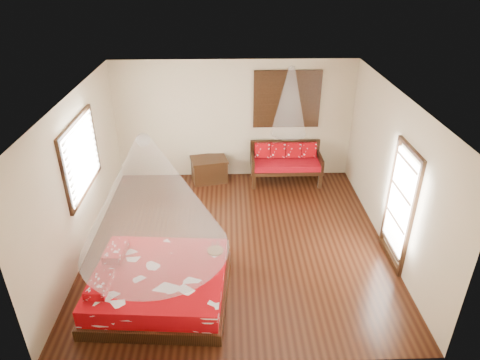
{
  "coord_description": "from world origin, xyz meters",
  "views": [
    {
      "loc": [
        -0.13,
        -6.63,
        4.86
      ],
      "look_at": [
        0.06,
        0.28,
        1.15
      ],
      "focal_mm": 32.0,
      "sensor_mm": 36.0,
      "label": 1
    }
  ],
  "objects": [
    {
      "name": "room",
      "position": [
        0.0,
        0.0,
        1.4
      ],
      "size": [
        5.54,
        5.54,
        2.84
      ],
      "color": "black",
      "rests_on": "ground"
    },
    {
      "name": "bed",
      "position": [
        -1.27,
        -1.46,
        0.25
      ],
      "size": [
        2.22,
        2.03,
        0.64
      ],
      "rotation": [
        0.0,
        0.0,
        -0.07
      ],
      "color": "black",
      "rests_on": "floor"
    },
    {
      "name": "daybed",
      "position": [
        1.19,
        2.38,
        0.52
      ],
      "size": [
        1.65,
        0.73,
        0.94
      ],
      "color": "black",
      "rests_on": "floor"
    },
    {
      "name": "storage_chest",
      "position": [
        -0.61,
        2.45,
        0.29
      ],
      "size": [
        0.94,
        0.77,
        0.57
      ],
      "rotation": [
        0.0,
        0.0,
        0.22
      ],
      "color": "black",
      "rests_on": "floor"
    },
    {
      "name": "shutter_panel",
      "position": [
        1.19,
        2.72,
        1.9
      ],
      "size": [
        1.52,
        0.06,
        1.32
      ],
      "color": "black",
      "rests_on": "wall_back"
    },
    {
      "name": "window_left",
      "position": [
        -2.71,
        0.2,
        1.7
      ],
      "size": [
        0.1,
        1.74,
        1.34
      ],
      "color": "black",
      "rests_on": "wall_left"
    },
    {
      "name": "glazed_door",
      "position": [
        2.72,
        -0.6,
        1.07
      ],
      "size": [
        0.08,
        1.02,
        2.16
      ],
      "color": "black",
      "rests_on": "floor"
    },
    {
      "name": "wine_tray",
      "position": [
        -0.38,
        -0.98,
        0.56
      ],
      "size": [
        0.26,
        0.26,
        0.21
      ],
      "rotation": [
        0.0,
        0.0,
        0.22
      ],
      "color": "brown",
      "rests_on": "bed"
    },
    {
      "name": "mosquito_net_main",
      "position": [
        -1.25,
        -1.46,
        1.85
      ],
      "size": [
        2.2,
        2.2,
        1.8
      ],
      "primitive_type": "cone",
      "color": "white",
      "rests_on": "ceiling"
    },
    {
      "name": "mosquito_net_daybed",
      "position": [
        1.19,
        2.25,
        2.0
      ],
      "size": [
        0.79,
        0.79,
        1.5
      ],
      "primitive_type": "cone",
      "color": "white",
      "rests_on": "ceiling"
    }
  ]
}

